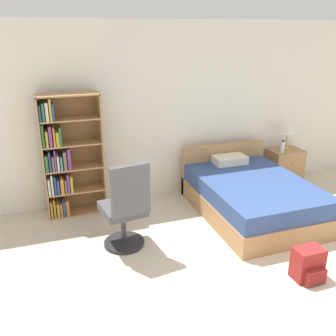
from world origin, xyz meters
TOP-DOWN VIEW (x-y plane):
  - ground_plane at (0.00, 0.00)m, footprint 14.00×14.00m
  - wall_back at (0.00, 3.23)m, footprint 9.00×0.06m
  - bookshelf at (-1.82, 2.96)m, footprint 0.80×0.33m
  - bed at (0.60, 2.14)m, footprint 1.39×1.94m
  - office_chair at (-1.27, 1.79)m, footprint 0.54×0.62m
  - nightstand at (1.74, 2.96)m, footprint 0.54×0.42m
  - table_lamp at (1.75, 2.99)m, footprint 0.25×0.25m
  - water_bottle at (1.58, 2.86)m, footprint 0.07×0.07m
  - backpack_red at (0.39, 0.62)m, footprint 0.30×0.27m

SIDE VIEW (x-z plane):
  - ground_plane at x=0.00m, z-range 0.00..0.00m
  - backpack_red at x=0.39m, z-range -0.01..0.34m
  - bed at x=0.60m, z-range -0.12..0.66m
  - nightstand at x=1.74m, z-range 0.00..0.57m
  - office_chair at x=-1.27m, z-range -0.03..1.09m
  - water_bottle at x=1.58m, z-range 0.57..0.78m
  - bookshelf at x=-1.82m, z-range -0.03..1.66m
  - table_lamp at x=1.75m, z-range 0.69..1.12m
  - wall_back at x=0.00m, z-range 0.00..2.60m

